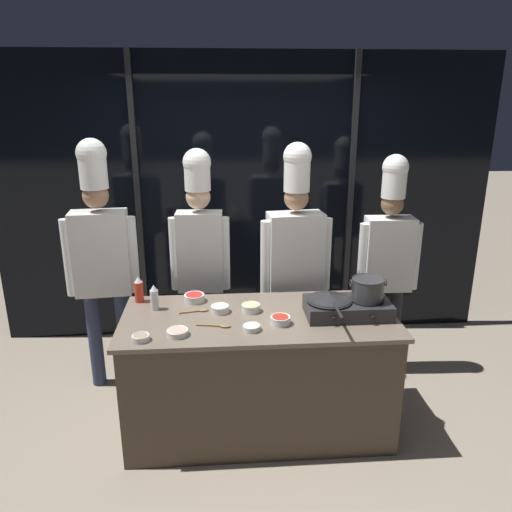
# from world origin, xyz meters

# --- Properties ---
(ground_plane) EXTENTS (24.00, 24.00, 0.00)m
(ground_plane) POSITION_xyz_m (0.00, 0.00, 0.00)
(ground_plane) COLOR gray
(window_wall_back) EXTENTS (4.73, 0.09, 2.70)m
(window_wall_back) POSITION_xyz_m (0.00, 1.58, 1.35)
(window_wall_back) COLOR black
(window_wall_back) RESTS_ON ground_plane
(demo_counter) EXTENTS (1.87, 0.83, 0.88)m
(demo_counter) POSITION_xyz_m (0.00, 0.00, 0.44)
(demo_counter) COLOR #4C3D2D
(demo_counter) RESTS_ON ground_plane
(portable_stove) EXTENTS (0.57, 0.33, 0.12)m
(portable_stove) POSITION_xyz_m (0.60, -0.03, 0.94)
(portable_stove) COLOR #28282B
(portable_stove) RESTS_ON demo_counter
(frying_pan) EXTENTS (0.31, 0.54, 0.05)m
(frying_pan) POSITION_xyz_m (0.47, -0.04, 1.02)
(frying_pan) COLOR #232326
(frying_pan) RESTS_ON portable_stove
(stock_pot) EXTENTS (0.25, 0.22, 0.15)m
(stock_pot) POSITION_xyz_m (0.74, -0.03, 1.08)
(stock_pot) COLOR #333335
(stock_pot) RESTS_ON portable_stove
(squeeze_bottle_chili) EXTENTS (0.07, 0.07, 0.19)m
(squeeze_bottle_chili) POSITION_xyz_m (-0.85, 0.31, 0.97)
(squeeze_bottle_chili) COLOR red
(squeeze_bottle_chili) RESTS_ON demo_counter
(squeeze_bottle_clear) EXTENTS (0.06, 0.06, 0.18)m
(squeeze_bottle_clear) POSITION_xyz_m (-0.72, 0.17, 0.97)
(squeeze_bottle_clear) COLOR white
(squeeze_bottle_clear) RESTS_ON demo_counter
(prep_bowl_garlic) EXTENTS (0.13, 0.13, 0.05)m
(prep_bowl_garlic) POSITION_xyz_m (-0.26, 0.08, 0.91)
(prep_bowl_garlic) COLOR white
(prep_bowl_garlic) RESTS_ON demo_counter
(prep_bowl_bean_sprouts) EXTENTS (0.11, 0.11, 0.04)m
(prep_bowl_bean_sprouts) POSITION_xyz_m (-0.06, -0.21, 0.90)
(prep_bowl_bean_sprouts) COLOR white
(prep_bowl_bean_sprouts) RESTS_ON demo_counter
(prep_bowl_chili_flakes) EXTENTS (0.13, 0.13, 0.05)m
(prep_bowl_chili_flakes) POSITION_xyz_m (0.13, -0.13, 0.91)
(prep_bowl_chili_flakes) COLOR white
(prep_bowl_chili_flakes) RESTS_ON demo_counter
(prep_bowl_ginger) EXTENTS (0.13, 0.13, 0.05)m
(prep_bowl_ginger) POSITION_xyz_m (-0.05, 0.08, 0.91)
(prep_bowl_ginger) COLOR white
(prep_bowl_ginger) RESTS_ON demo_counter
(prep_bowl_bell_pepper) EXTENTS (0.15, 0.15, 0.06)m
(prep_bowl_bell_pepper) POSITION_xyz_m (-0.45, 0.29, 0.91)
(prep_bowl_bell_pepper) COLOR white
(prep_bowl_bell_pepper) RESTS_ON demo_counter
(prep_bowl_shrimp) EXTENTS (0.14, 0.14, 0.04)m
(prep_bowl_shrimp) POSITION_xyz_m (-0.53, -0.25, 0.90)
(prep_bowl_shrimp) COLOR white
(prep_bowl_shrimp) RESTS_ON demo_counter
(prep_bowl_mushrooms) EXTENTS (0.11, 0.11, 0.04)m
(prep_bowl_mushrooms) POSITION_xyz_m (-0.75, -0.30, 0.90)
(prep_bowl_mushrooms) COLOR white
(prep_bowl_mushrooms) RESTS_ON demo_counter
(serving_spoon_slotted) EXTENTS (0.21, 0.07, 0.02)m
(serving_spoon_slotted) POSITION_xyz_m (-0.41, 0.10, 0.89)
(serving_spoon_slotted) COLOR olive
(serving_spoon_slotted) RESTS_ON demo_counter
(serving_spoon_solid) EXTENTS (0.23, 0.07, 0.02)m
(serving_spoon_solid) POSITION_xyz_m (-0.26, -0.14, 0.89)
(serving_spoon_solid) COLOR olive
(serving_spoon_solid) RESTS_ON demo_counter
(chef_head) EXTENTS (0.56, 0.26, 2.02)m
(chef_head) POSITION_xyz_m (-1.17, 0.67, 1.18)
(chef_head) COLOR #2D3856
(chef_head) RESTS_ON ground_plane
(chef_sous) EXTENTS (0.48, 0.22, 1.94)m
(chef_sous) POSITION_xyz_m (-0.41, 0.73, 1.18)
(chef_sous) COLOR #4C4C51
(chef_sous) RESTS_ON ground_plane
(chef_line) EXTENTS (0.57, 0.27, 1.99)m
(chef_line) POSITION_xyz_m (0.34, 0.65, 1.14)
(chef_line) COLOR #4C4C51
(chef_line) RESTS_ON ground_plane
(chef_pastry) EXTENTS (0.51, 0.21, 1.88)m
(chef_pastry) POSITION_xyz_m (1.13, 0.73, 1.10)
(chef_pastry) COLOR #232326
(chef_pastry) RESTS_ON ground_plane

